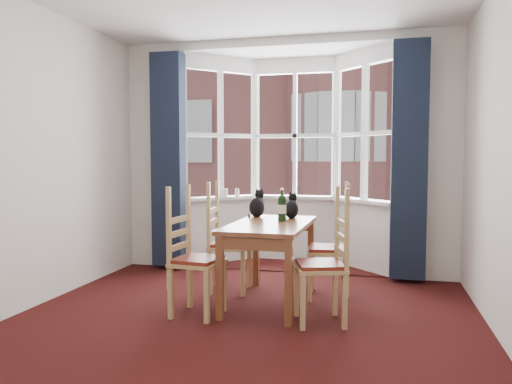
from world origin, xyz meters
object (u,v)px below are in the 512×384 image
(candle_tall, at_px, (225,193))
(cat_left, at_px, (257,206))
(cat_right, at_px, (292,208))
(wine_bottle, at_px, (282,207))
(chair_left_near, at_px, (188,261))
(chair_right_far, at_px, (338,251))
(chair_left_far, at_px, (221,246))
(chair_right_near, at_px, (331,267))
(dining_table, at_px, (270,234))
(candle_short, at_px, (237,193))

(candle_tall, bearing_deg, cat_left, -59.23)
(cat_right, bearing_deg, wine_bottle, -99.69)
(chair_left_near, bearing_deg, wine_bottle, 42.02)
(cat_left, bearing_deg, chair_right_far, -9.03)
(chair_left_far, xyz_separation_m, cat_right, (0.72, 0.11, 0.40))
(chair_right_far, relative_size, cat_left, 3.03)
(chair_left_far, distance_m, candle_tall, 1.48)
(chair_left_far, height_order, chair_right_near, same)
(dining_table, height_order, candle_tall, candle_tall)
(chair_right_far, xyz_separation_m, cat_right, (-0.48, 0.10, 0.40))
(chair_right_near, bearing_deg, candle_short, 123.69)
(cat_right, bearing_deg, dining_table, -107.25)
(chair_right_near, bearing_deg, dining_table, 145.17)
(chair_left_far, distance_m, cat_right, 0.83)
(chair_right_near, relative_size, cat_left, 3.03)
(chair_right_far, distance_m, cat_right, 0.63)
(chair_right_far, bearing_deg, cat_left, 170.97)
(dining_table, bearing_deg, candle_short, 115.42)
(chair_right_far, bearing_deg, wine_bottle, -161.40)
(dining_table, relative_size, chair_left_near, 1.43)
(chair_left_near, bearing_deg, chair_right_far, 33.55)
(chair_left_near, xyz_separation_m, cat_left, (0.40, 0.96, 0.41))
(candle_short, bearing_deg, wine_bottle, -60.10)
(cat_left, relative_size, candle_tall, 2.94)
(wine_bottle, bearing_deg, dining_table, -119.56)
(cat_left, distance_m, candle_tall, 1.42)
(dining_table, distance_m, cat_left, 0.56)
(dining_table, bearing_deg, cat_right, 72.75)
(cat_left, bearing_deg, wine_bottle, -43.94)
(chair_left_near, xyz_separation_m, cat_right, (0.76, 0.92, 0.40))
(dining_table, distance_m, candle_short, 1.91)
(chair_left_near, relative_size, chair_right_far, 1.00)
(candle_tall, bearing_deg, chair_right_far, -40.75)
(chair_left_far, height_order, chair_right_far, same)
(candle_short, bearing_deg, chair_right_far, -44.26)
(cat_right, xyz_separation_m, candle_tall, (-1.10, 1.26, 0.05))
(chair_right_near, relative_size, cat_right, 3.34)
(cat_left, distance_m, candle_short, 1.38)
(dining_table, height_order, chair_left_far, chair_left_far)
(cat_left, bearing_deg, candle_tall, 120.77)
(chair_right_near, height_order, chair_right_far, same)
(chair_right_near, xyz_separation_m, cat_left, (-0.85, 0.88, 0.41))
(wine_bottle, relative_size, candle_tall, 3.08)
(wine_bottle, distance_m, candle_tall, 1.85)
(chair_left_near, bearing_deg, cat_right, 50.31)
(chair_right_far, height_order, wine_bottle, wine_bottle)
(chair_left_far, bearing_deg, chair_right_far, 0.38)
(cat_right, bearing_deg, chair_left_near, -129.69)
(dining_table, relative_size, candle_short, 12.84)
(chair_left_far, bearing_deg, cat_left, 22.19)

